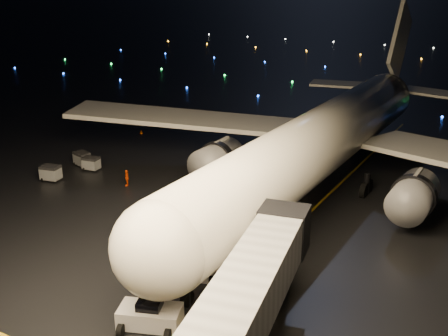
% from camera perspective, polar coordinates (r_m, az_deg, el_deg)
% --- Properties ---
extents(lane_centre, '(0.25, 80.00, 0.02)m').
position_cam_1_polar(lane_centre, '(51.74, 7.75, -5.41)').
color(lane_centre, gold).
rests_on(lane_centre, ground).
extents(airliner, '(64.42, 61.27, 18.08)m').
position_cam_1_polar(airliner, '(59.33, 11.19, 6.82)').
color(airliner, white).
rests_on(airliner, ground).
extents(pushback_tug, '(4.44, 3.32, 1.89)m').
position_cam_1_polar(pushback_tug, '(37.18, -7.53, -14.39)').
color(pushback_tug, silver).
rests_on(pushback_tug, ground).
extents(belt_loader, '(7.20, 4.11, 3.38)m').
position_cam_1_polar(belt_loader, '(41.95, -3.31, -8.88)').
color(belt_loader, silver).
rests_on(belt_loader, ground).
extents(crew_c, '(0.92, 1.11, 1.78)m').
position_cam_1_polar(crew_c, '(60.27, -9.84, -0.99)').
color(crew_c, '#FF4D08').
rests_on(crew_c, ground).
extents(safety_cone_0, '(0.49, 0.49, 0.52)m').
position_cam_1_polar(safety_cone_0, '(55.83, 3.59, -3.09)').
color(safety_cone_0, '#FE5900').
rests_on(safety_cone_0, ground).
extents(safety_cone_1, '(0.57, 0.57, 0.51)m').
position_cam_1_polar(safety_cone_1, '(60.37, 0.96, -1.30)').
color(safety_cone_1, '#FE5900').
rests_on(safety_cone_1, ground).
extents(safety_cone_2, '(0.55, 0.55, 0.49)m').
position_cam_1_polar(safety_cone_2, '(63.29, -2.50, -0.34)').
color(safety_cone_2, '#FE5900').
rests_on(safety_cone_2, ground).
extents(safety_cone_3, '(0.61, 0.61, 0.54)m').
position_cam_1_polar(safety_cone_3, '(79.90, -8.41, 3.67)').
color(safety_cone_3, '#FE5900').
rests_on(safety_cone_3, ground).
extents(taxiway_lights, '(164.00, 92.00, 0.36)m').
position_cam_1_polar(taxiway_lights, '(139.62, 17.59, 9.61)').
color(taxiway_lights, black).
rests_on(taxiway_lights, ground).
extents(baggage_cart_0, '(2.23, 1.77, 1.69)m').
position_cam_1_polar(baggage_cart_0, '(63.72, -17.19, -0.50)').
color(baggage_cart_0, gray).
rests_on(baggage_cart_0, ground).
extents(baggage_cart_1, '(1.97, 1.51, 1.54)m').
position_cam_1_polar(baggage_cart_1, '(65.93, -13.34, 0.44)').
color(baggage_cart_1, gray).
rests_on(baggage_cart_1, ground).
extents(baggage_cart_2, '(2.20, 1.81, 1.62)m').
position_cam_1_polar(baggage_cart_2, '(67.71, -14.23, 0.90)').
color(baggage_cart_2, gray).
rests_on(baggage_cart_2, ground).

